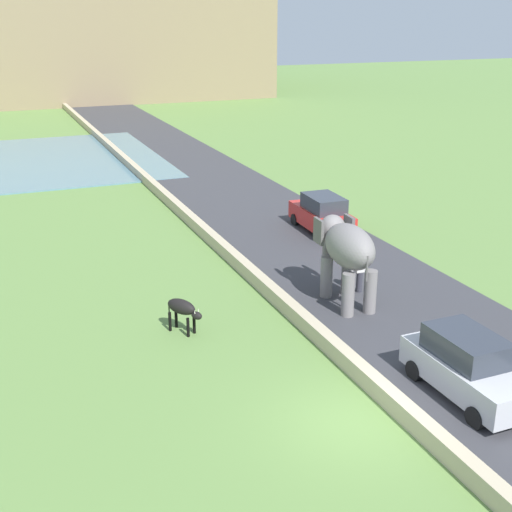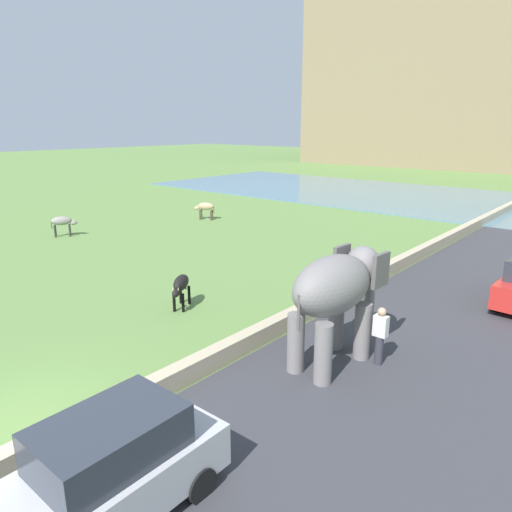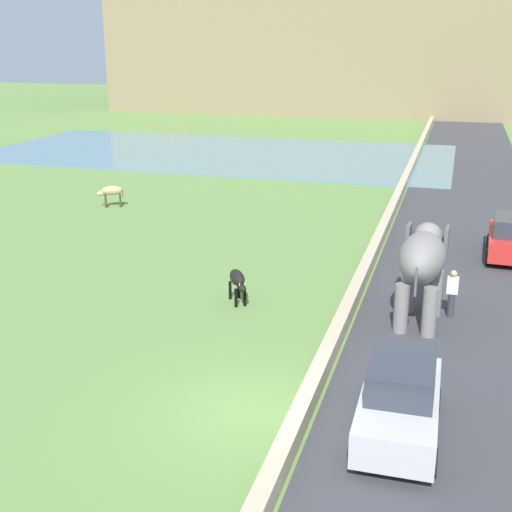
{
  "view_description": "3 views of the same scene",
  "coord_description": "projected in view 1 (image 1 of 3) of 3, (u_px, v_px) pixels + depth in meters",
  "views": [
    {
      "loc": [
        -8.06,
        -12.94,
        9.94
      ],
      "look_at": [
        0.58,
        8.15,
        1.74
      ],
      "focal_mm": 48.14,
      "sensor_mm": 36.0,
      "label": 1
    },
    {
      "loc": [
        9.11,
        -3.01,
        6.08
      ],
      "look_at": [
        -2.2,
        10.21,
        1.18
      ],
      "focal_mm": 32.68,
      "sensor_mm": 36.0,
      "label": 2
    },
    {
      "loc": [
        4.19,
        -13.9,
        8.62
      ],
      "look_at": [
        -2.23,
        7.71,
        1.41
      ],
      "focal_mm": 47.8,
      "sensor_mm": 36.0,
      "label": 3
    }
  ],
  "objects": [
    {
      "name": "person_beside_elephant",
      "position": [
        360.0,
        271.0,
        25.23
      ],
      "size": [
        0.36,
        0.22,
        1.63
      ],
      "color": "#33333D",
      "rests_on": "ground"
    },
    {
      "name": "car_silver",
      "position": [
        468.0,
        366.0,
        18.45
      ],
      "size": [
        1.84,
        4.02,
        1.8
      ],
      "color": "#B7B7BC",
      "rests_on": "ground"
    },
    {
      "name": "barrier_wall",
      "position": [
        191.0,
        220.0,
        33.52
      ],
      "size": [
        0.4,
        110.0,
        0.53
      ],
      "primitive_type": "cube",
      "color": "tan",
      "rests_on": "ground"
    },
    {
      "name": "cow_black",
      "position": [
        183.0,
        309.0,
        22.14
      ],
      "size": [
        1.04,
        1.34,
        1.15
      ],
      "color": "black",
      "rests_on": "ground"
    },
    {
      "name": "car_red",
      "position": [
        322.0,
        214.0,
        32.24
      ],
      "size": [
        1.91,
        4.06,
        1.8
      ],
      "color": "red",
      "rests_on": "ground"
    },
    {
      "name": "elephant",
      "position": [
        346.0,
        250.0,
        23.96
      ],
      "size": [
        1.55,
        3.5,
        2.99
      ],
      "color": "slate",
      "rests_on": "ground"
    },
    {
      "name": "ground_plane",
      "position": [
        356.0,
        423.0,
        17.51
      ],
      "size": [
        220.0,
        220.0,
        0.0
      ],
      "primitive_type": "plane",
      "color": "#608442"
    },
    {
      "name": "road_surface",
      "position": [
        249.0,
        206.0,
        36.7
      ],
      "size": [
        7.0,
        120.0,
        0.06
      ],
      "primitive_type": "cube",
      "color": "#38383D",
      "rests_on": "ground"
    }
  ]
}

